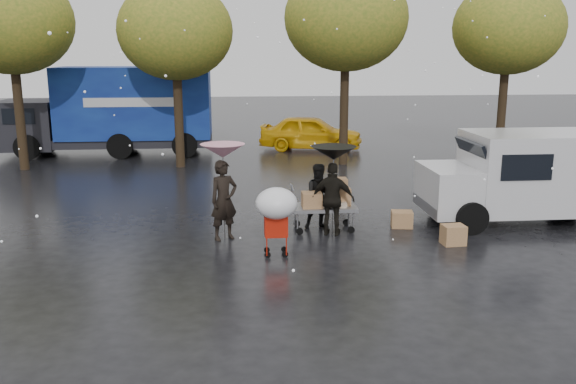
{
  "coord_description": "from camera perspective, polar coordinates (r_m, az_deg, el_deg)",
  "views": [
    {
      "loc": [
        -1.59,
        -12.12,
        4.12
      ],
      "look_at": [
        -0.39,
        1.0,
        1.06
      ],
      "focal_mm": 38.0,
      "sensor_mm": 36.0,
      "label": 1
    }
  ],
  "objects": [
    {
      "name": "person_middle",
      "position": [
        14.36,
        3.02,
        -0.42
      ],
      "size": [
        0.79,
        0.64,
        1.55
      ],
      "primitive_type": "imported",
      "rotation": [
        0.0,
        0.0,
        0.08
      ],
      "color": "black",
      "rests_on": "ground"
    },
    {
      "name": "yellow_taxi",
      "position": [
        26.0,
        2.16,
        5.58
      ],
      "size": [
        4.59,
        2.64,
        1.47
      ],
      "primitive_type": "imported",
      "rotation": [
        0.0,
        0.0,
        1.35
      ],
      "color": "#E6A90C",
      "rests_on": "ground"
    },
    {
      "name": "person_pink",
      "position": [
        13.54,
        -6.02,
        -0.78
      ],
      "size": [
        0.78,
        0.69,
        1.79
      ],
      "primitive_type": "imported",
      "rotation": [
        0.0,
        0.0,
        0.5
      ],
      "color": "black",
      "rests_on": "ground"
    },
    {
      "name": "box_ground_far",
      "position": [
        14.82,
        10.61,
        -2.51
      ],
      "size": [
        0.56,
        0.47,
        0.39
      ],
      "primitive_type": "cube",
      "rotation": [
        0.0,
        0.0,
        -0.17
      ],
      "color": "olive",
      "rests_on": "ground"
    },
    {
      "name": "ground",
      "position": [
        12.89,
        2.14,
        -5.57
      ],
      "size": [
        90.0,
        90.0,
        0.0
      ],
      "primitive_type": "plane",
      "color": "black",
      "rests_on": "ground"
    },
    {
      "name": "box_ground_near",
      "position": [
        13.76,
        15.21,
        -3.88
      ],
      "size": [
        0.51,
        0.42,
        0.43
      ],
      "primitive_type": "cube",
      "rotation": [
        0.0,
        0.0,
        0.08
      ],
      "color": "olive",
      "rests_on": "ground"
    },
    {
      "name": "blue_truck",
      "position": [
        25.72,
        -15.91,
        7.31
      ],
      "size": [
        8.3,
        2.6,
        3.5
      ],
      "color": "navy",
      "rests_on": "ground"
    },
    {
      "name": "umbrella_pink",
      "position": [
        13.32,
        -6.13,
        3.84
      ],
      "size": [
        0.97,
        0.97,
        2.15
      ],
      "color": "#4C4C4C",
      "rests_on": "ground"
    },
    {
      "name": "shopping_cart",
      "position": [
        12.21,
        -1.1,
        -1.42
      ],
      "size": [
        0.84,
        0.84,
        1.46
      ],
      "color": "red",
      "rests_on": "ground"
    },
    {
      "name": "white_van",
      "position": [
        16.02,
        21.72,
        1.49
      ],
      "size": [
        4.91,
        2.18,
        2.2
      ],
      "color": "silver",
      "rests_on": "ground"
    },
    {
      "name": "vendor_cart",
      "position": [
        14.22,
        3.71,
        -0.76
      ],
      "size": [
        1.52,
        0.8,
        1.27
      ],
      "color": "slate",
      "rests_on": "ground"
    },
    {
      "name": "person_black",
      "position": [
        13.84,
        4.22,
        -0.67
      ],
      "size": [
        1.06,
        0.68,
        1.68
      ],
      "primitive_type": "imported",
      "rotation": [
        0.0,
        0.0,
        2.84
      ],
      "color": "black",
      "rests_on": "ground"
    },
    {
      "name": "tree_row",
      "position": [
        22.16,
        -2.41,
        15.39
      ],
      "size": [
        21.6,
        4.4,
        7.12
      ],
      "color": "black",
      "rests_on": "ground"
    },
    {
      "name": "umbrella_black",
      "position": [
        13.63,
        4.29,
        3.64
      ],
      "size": [
        1.02,
        1.02,
        2.05
      ],
      "color": "#4C4C4C",
      "rests_on": "ground"
    }
  ]
}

